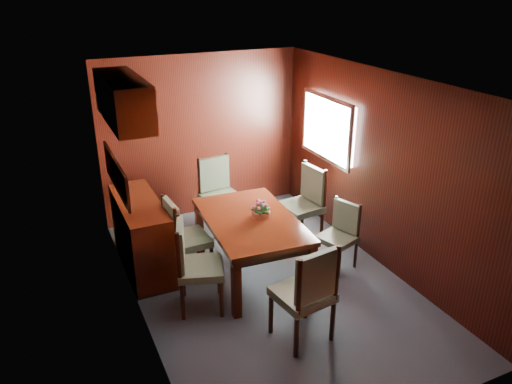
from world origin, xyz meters
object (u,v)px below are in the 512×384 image
chair_right_near (341,231)px  flower_centerpiece (261,208)px  sideboard (142,234)px  chair_left_near (193,261)px  chair_head (308,290)px  dining_table (251,226)px

chair_right_near → flower_centerpiece: bearing=54.5°
sideboard → chair_left_near: size_ratio=1.34×
chair_left_near → chair_head: chair_head is taller
chair_left_near → chair_head: (0.83, -1.01, 0.02)m
dining_table → chair_left_near: chair_left_near is taller
dining_table → chair_right_near: (1.09, -0.28, -0.17)m
sideboard → flower_centerpiece: (1.29, -0.72, 0.42)m
chair_left_near → flower_centerpiece: chair_left_near is taller
sideboard → chair_left_near: bearing=-73.6°
dining_table → flower_centerpiece: bearing=1.9°
chair_left_near → flower_centerpiece: size_ratio=4.34×
flower_centerpiece → chair_left_near: bearing=-160.3°
dining_table → flower_centerpiece: flower_centerpiece is taller
chair_left_near → chair_right_near: bearing=109.8°
sideboard → chair_right_near: 2.46m
sideboard → dining_table: size_ratio=0.84×
sideboard → dining_table: bearing=-32.0°
sideboard → chair_head: bearing=-61.2°
flower_centerpiece → chair_head: bearing=-95.9°
dining_table → chair_right_near: 1.14m
chair_left_near → flower_centerpiece: bearing=127.4°
chair_head → flower_centerpiece: size_ratio=4.53×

